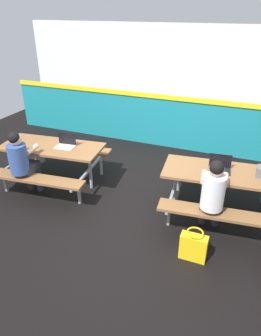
# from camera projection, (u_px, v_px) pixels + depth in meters

# --- Properties ---
(ground_plane) EXTENTS (10.00, 10.00, 0.02)m
(ground_plane) POSITION_uv_depth(u_px,v_px,m) (126.00, 203.00, 5.12)
(ground_plane) COLOR black
(accent_backdrop) EXTENTS (8.00, 0.14, 2.60)m
(accent_backdrop) POSITION_uv_depth(u_px,v_px,m) (172.00, 92.00, 6.60)
(accent_backdrop) COLOR teal
(accent_backdrop) RESTS_ON ground
(picnic_table_left) EXTENTS (1.83, 1.73, 0.74)m
(picnic_table_left) POSITION_uv_depth(u_px,v_px,m) (53.00, 154.00, 5.43)
(picnic_table_left) COLOR brown
(picnic_table_left) RESTS_ON ground
(picnic_table_right) EXTENTS (1.83, 1.73, 0.74)m
(picnic_table_right) POSITION_uv_depth(u_px,v_px,m) (222.00, 181.00, 4.59)
(picnic_table_right) COLOR brown
(picnic_table_right) RESTS_ON ground
(student_nearer) EXTENTS (0.39, 0.54, 1.21)m
(student_nearer) POSITION_uv_depth(u_px,v_px,m) (22.00, 159.00, 4.95)
(student_nearer) COLOR #2D2D38
(student_nearer) RESTS_ON ground
(student_further) EXTENTS (0.39, 0.54, 1.21)m
(student_further) POSITION_uv_depth(u_px,v_px,m) (213.00, 192.00, 4.09)
(student_further) COLOR #2D2D38
(student_further) RESTS_ON ground
(laptop_silver) EXTENTS (0.34, 0.25, 0.22)m
(laptop_silver) POSITION_uv_depth(u_px,v_px,m) (66.00, 144.00, 5.30)
(laptop_silver) COLOR silver
(laptop_silver) RESTS_ON picnic_table_left
(laptop_dark) EXTENTS (0.34, 0.25, 0.22)m
(laptop_dark) POSITION_uv_depth(u_px,v_px,m) (220.00, 167.00, 4.54)
(laptop_dark) COLOR black
(laptop_dark) RESTS_ON picnic_table_right
(tote_bag_bright) EXTENTS (0.34, 0.21, 0.43)m
(tote_bag_bright) POSITION_uv_depth(u_px,v_px,m) (193.00, 247.00, 3.90)
(tote_bag_bright) COLOR yellow
(tote_bag_bright) RESTS_ON ground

